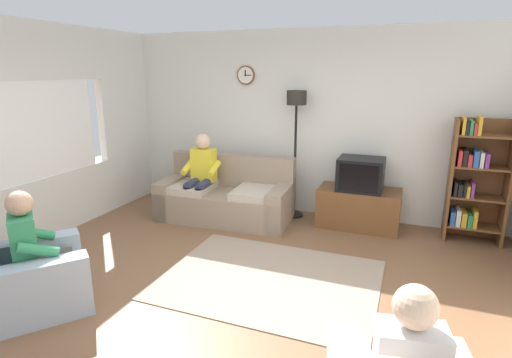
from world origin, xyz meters
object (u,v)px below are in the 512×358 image
Objects in this scene: tv at (361,174)px; floor_lamp at (296,119)px; armchair_near_window at (31,279)px; tv_stand at (358,208)px; bookshelf at (474,179)px; person_on_couch at (201,172)px; person_in_left_armchair at (37,245)px; couch at (226,198)px.

floor_lamp is (-0.96, 0.12, 0.69)m from tv.
tv_stand is at bearing 51.59° from armchair_near_window.
floor_lamp reaches higher than bookshelf.
floor_lamp is (-0.96, 0.10, 1.18)m from tv_stand.
tv_stand is 0.89× the size of person_on_couch.
person_on_couch reaches higher than tv.
tv is 0.54× the size of person_in_left_armchair.
couch is 1.52m from floor_lamp.
armchair_near_window is at bearing -102.92° from couch.
person_on_couch is (-2.20, -0.46, -0.06)m from tv.
armchair_near_window is (-2.49, -3.14, 0.02)m from tv_stand.
armchair_near_window is at bearing -96.29° from person_on_couch.
tv is (1.86, 0.35, 0.45)m from couch.
couch is 1.57× the size of person_on_couch.
tv_stand is at bearing 11.39° from couch.
person_on_couch is at bearing 83.71° from armchair_near_window.
person_in_left_armchair is (-1.48, -3.17, -0.85)m from floor_lamp.
person_in_left_armchair is (-3.81, -3.14, -0.20)m from bookshelf.
bookshelf is at bearing 2.84° from tv_stand.
armchair_near_window is 0.96× the size of person_on_couch.
tv reaches higher than armchair_near_window.
armchair_near_window is 0.33m from person_in_left_armchair.
tv is 4.02m from armchair_near_window.
tv_stand is 3.93m from person_in_left_armchair.
bookshelf is (1.37, 0.07, 0.53)m from tv_stand.
couch is 3.29m from bookshelf.
bookshelf reaches higher than armchair_near_window.
bookshelf is (1.37, 0.09, 0.04)m from tv.
armchair_near_window is at bearing -128.63° from tv.
armchair_near_window is (-1.53, -3.24, -1.16)m from floor_lamp.
tv is at bearing 51.37° from person_in_left_armchair.
person_in_left_armchair is (-2.44, -3.07, 0.33)m from tv_stand.
floor_lamp reaches higher than tv.
armchair_near_window is at bearing -115.32° from floor_lamp.
couch is at bearing -168.61° from tv_stand.
tv_stand is 2.29m from person_on_couch.
person_in_left_armchair is at bearing -128.41° from tv_stand.
bookshelf is 4.94m from person_in_left_armchair.
person_in_left_armchair is at bearing -114.99° from floor_lamp.
tv reaches higher than tv_stand.
tv_stand is 1.52m from floor_lamp.
couch is 1.64× the size of armchair_near_window.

